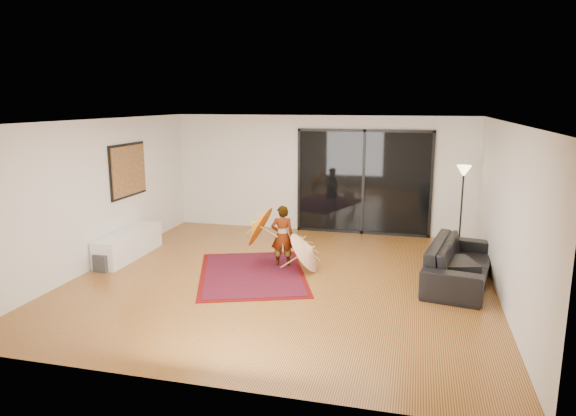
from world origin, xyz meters
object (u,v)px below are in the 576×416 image
(sofa, at_px, (460,262))
(ottoman, at_px, (451,272))
(child, at_px, (282,236))
(media_console, at_px, (129,244))

(sofa, xyz_separation_m, ottoman, (-0.14, -0.16, -0.14))
(child, bearing_deg, media_console, -12.89)
(sofa, height_order, child, child)
(ottoman, bearing_deg, sofa, 48.82)
(ottoman, relative_size, child, 0.63)
(media_console, bearing_deg, sofa, 0.47)
(media_console, relative_size, child, 1.61)
(sofa, bearing_deg, ottoman, 149.37)
(ottoman, bearing_deg, media_console, 179.52)
(sofa, relative_size, ottoman, 3.25)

